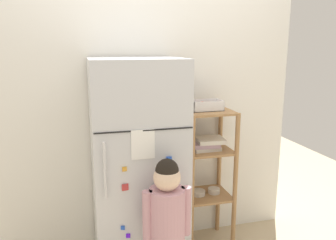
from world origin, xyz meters
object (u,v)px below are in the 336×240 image
at_px(child_standing, 167,217).
at_px(fruit_bin, 206,106).
at_px(pantry_shelf_unit, 207,162).
at_px(refrigerator, 138,166).

relative_size(child_standing, fruit_bin, 3.93).
distance_m(child_standing, pantry_shelf_unit, 0.74).
xyz_separation_m(refrigerator, pantry_shelf_unit, (0.58, 0.12, -0.06)).
relative_size(refrigerator, fruit_bin, 6.32).
bearing_deg(refrigerator, fruit_bin, 11.99).
xyz_separation_m(child_standing, pantry_shelf_unit, (0.47, 0.55, 0.13)).
distance_m(refrigerator, pantry_shelf_unit, 0.60).
xyz_separation_m(refrigerator, child_standing, (0.11, -0.43, -0.19)).
bearing_deg(pantry_shelf_unit, refrigerator, -168.44).
height_order(refrigerator, pantry_shelf_unit, refrigerator).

